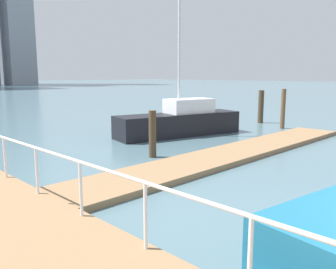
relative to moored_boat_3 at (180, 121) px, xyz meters
name	(u,v)px	position (x,y,z in m)	size (l,w,h in m)	color
floating_dock	(230,154)	(-2.17, -4.57, -0.63)	(15.71, 2.00, 0.18)	#93704C
dock_piling_1	(152,134)	(-4.29, -2.59, 0.16)	(0.27, 0.27, 1.74)	#473826
dock_piling_2	(261,107)	(6.98, -0.43, 0.32)	(0.34, 0.34, 2.06)	#473826
dock_piling_5	(283,109)	(5.75, -2.56, 0.41)	(0.25, 0.25, 2.25)	brown
moored_boat_3	(180,121)	(0.00, 0.00, 0.00)	(6.78, 3.15, 6.80)	black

